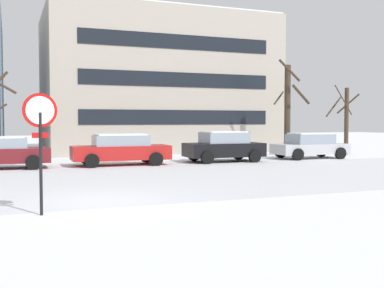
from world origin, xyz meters
TOP-DOWN VIEW (x-y plane):
  - ground_plane at (0.00, 0.00)m, footprint 120.00×120.00m
  - road_surface at (0.00, 3.93)m, footprint 80.00×9.85m
  - stop_sign at (-1.54, -1.28)m, footprint 0.75×0.15m
  - parked_car_red at (2.76, 9.90)m, footprint 4.60×2.06m
  - parked_car_black at (8.13, 9.88)m, footprint 4.01×2.17m
  - parked_car_silver at (13.51, 10.01)m, footprint 4.22×2.05m
  - tree_far_left at (13.59, 12.41)m, footprint 2.17×2.18m
  - tree_far_mid at (17.56, 12.05)m, footprint 2.21×2.00m
  - building_far_right at (7.70, 20.39)m, footprint 15.36×9.69m

SIDE VIEW (x-z plane):
  - ground_plane at x=0.00m, z-range 0.00..0.00m
  - road_surface at x=0.00m, z-range 0.00..0.00m
  - parked_car_silver at x=13.51m, z-range 0.01..1.44m
  - parked_car_red at x=2.76m, z-range 0.01..1.50m
  - parked_car_black at x=8.13m, z-range 0.00..1.57m
  - stop_sign at x=-1.54m, z-range 0.55..3.26m
  - tree_far_mid at x=17.56m, z-range 0.08..4.43m
  - tree_far_left at x=13.59m, z-range 0.02..5.79m
  - building_far_right at x=7.70m, z-range 0.00..9.40m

